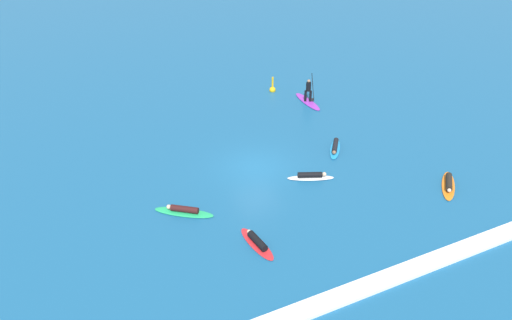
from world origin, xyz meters
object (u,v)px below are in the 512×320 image
surfer_on_red_board (257,242)px  surfer_on_white_board (311,176)px  surfer_on_green_board (184,211)px  marker_buoy (273,89)px  surfer_on_blue_board (335,147)px  surfer_on_orange_board (449,184)px  surfer_on_purple_board (308,97)px

surfer_on_red_board → surfer_on_white_board: bearing=-60.0°
surfer_on_red_board → surfer_on_green_board: (-2.31, 3.81, -0.01)m
surfer_on_white_board → marker_buoy: marker_buoy is taller
surfer_on_blue_board → surfer_on_white_board: 3.68m
surfer_on_red_board → surfer_on_green_board: size_ratio=0.94×
surfer_on_white_board → surfer_on_red_board: size_ratio=0.96×
surfer_on_orange_board → marker_buoy: bearing=-126.9°
surfer_on_white_board → surfer_on_purple_board: bearing=84.3°
surfer_on_white_board → surfer_on_orange_board: bearing=-7.7°
surfer_on_purple_board → marker_buoy: surfer_on_purple_board is taller
surfer_on_green_board → marker_buoy: bearing=-96.6°
surfer_on_blue_board → marker_buoy: (0.54, 9.44, 0.05)m
surfer_on_green_board → surfer_on_orange_board: bearing=-159.0°
surfer_on_green_board → surfer_on_red_board: bearing=158.4°
surfer_on_white_board → surfer_on_blue_board: bearing=59.4°
surfer_on_orange_board → surfer_on_blue_board: bearing=-108.1°
surfer_on_purple_board → surfer_on_white_board: bearing=-28.5°
surfer_on_orange_board → surfer_on_green_board: surfer_on_orange_board is taller
surfer_on_blue_board → surfer_on_purple_board: bearing=-159.0°
surfer_on_green_board → surfer_on_white_board: bearing=-143.4°
surfer_on_blue_board → marker_buoy: 9.45m
marker_buoy → surfer_on_purple_board: bearing=-63.1°
surfer_on_purple_board → surfer_on_green_board: (-12.44, -8.68, -0.28)m
surfer_on_orange_board → surfer_on_green_board: (-13.88, 4.02, -0.01)m
surfer_on_purple_board → surfer_on_red_board: size_ratio=1.19×
surfer_on_blue_board → surfer_on_red_board: size_ratio=0.87×
surfer_on_purple_board → surfer_on_orange_board: 12.78m
surfer_on_red_board → surfer_on_green_board: surfer_on_red_board is taller
surfer_on_white_board → surfer_on_orange_board: (6.41, -3.94, -0.00)m
surfer_on_blue_board → surfer_on_white_board: surfer_on_white_board is taller
surfer_on_white_board → marker_buoy: size_ratio=2.08×
surfer_on_purple_board → surfer_on_red_board: (-10.13, -12.49, -0.27)m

